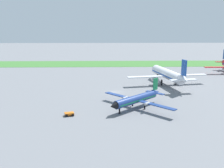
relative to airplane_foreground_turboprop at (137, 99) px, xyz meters
name	(u,v)px	position (x,y,z in m)	size (l,w,h in m)	color
ground_plane	(114,92)	(-5.90, 18.83, -2.80)	(600.00, 600.00, 0.00)	slate
grass_taxiway_strip	(110,64)	(-5.90, 92.70, -2.76)	(360.00, 28.00, 0.08)	#3D7533
airplane_foreground_turboprop	(137,99)	(0.00, 0.00, 0.00)	(18.71, 19.65, 7.65)	navy
airplane_midfield_jet	(168,75)	(16.26, 30.34, 1.49)	(33.59, 33.10, 11.92)	white
baggage_cart_near_gate	(69,114)	(-18.82, -6.18, -2.23)	(2.76, 2.32, 0.90)	orange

